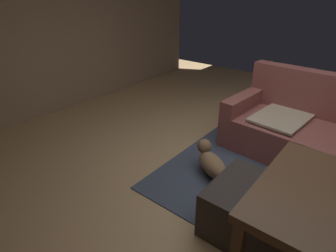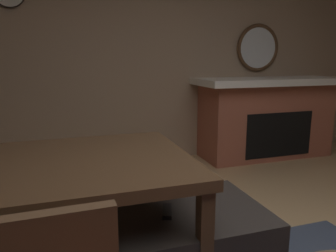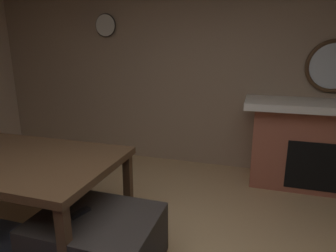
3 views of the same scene
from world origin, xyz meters
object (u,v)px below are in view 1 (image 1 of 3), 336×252
object	(u,v)px
couch	(316,133)
small_dog	(211,162)
ottoman_coffee_table	(265,217)
tv_remote	(286,202)

from	to	relation	value
couch	small_dog	xyz separation A→B (m)	(-0.77, -1.10, -0.15)
ottoman_coffee_table	small_dog	bearing A→B (deg)	149.02
couch	small_dog	size ratio (longest dim) A/B	3.97
couch	tv_remote	bearing A→B (deg)	-85.05
small_dog	ottoman_coffee_table	bearing A→B (deg)	-30.98
couch	ottoman_coffee_table	world-z (taller)	couch
tv_remote	ottoman_coffee_table	bearing A→B (deg)	-157.83
couch	ottoman_coffee_table	bearing A→B (deg)	-89.73
ottoman_coffee_table	small_dog	xyz separation A→B (m)	(-0.77, 0.46, -0.04)
tv_remote	small_dog	distance (m)	1.04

